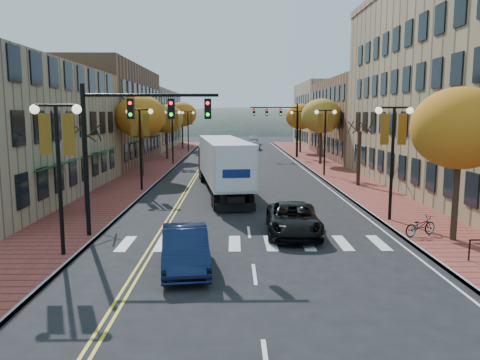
{
  "coord_description": "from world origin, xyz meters",
  "views": [
    {
      "loc": [
        -0.74,
        -18.04,
        5.68
      ],
      "look_at": [
        -0.4,
        6.51,
        2.2
      ],
      "focal_mm": 35.0,
      "sensor_mm": 36.0,
      "label": 1
    }
  ],
  "objects_px": {
    "semi_truck": "(222,161)",
    "navy_sedan": "(185,248)",
    "bicycle": "(420,226)",
    "black_suv": "(293,219)"
  },
  "relations": [
    {
      "from": "black_suv",
      "to": "bicycle",
      "type": "distance_m",
      "value": 5.79
    },
    {
      "from": "navy_sedan",
      "to": "bicycle",
      "type": "xyz_separation_m",
      "value": [
        10.32,
        4.05,
        -0.16
      ]
    },
    {
      "from": "navy_sedan",
      "to": "black_suv",
      "type": "relative_size",
      "value": 0.89
    },
    {
      "from": "bicycle",
      "to": "semi_truck",
      "type": "bearing_deg",
      "value": 11.46
    },
    {
      "from": "navy_sedan",
      "to": "bicycle",
      "type": "distance_m",
      "value": 11.09
    },
    {
      "from": "navy_sedan",
      "to": "bicycle",
      "type": "bearing_deg",
      "value": 14.45
    },
    {
      "from": "semi_truck",
      "to": "navy_sedan",
      "type": "relative_size",
      "value": 3.38
    },
    {
      "from": "black_suv",
      "to": "bicycle",
      "type": "relative_size",
      "value": 3.0
    },
    {
      "from": "semi_truck",
      "to": "navy_sedan",
      "type": "height_order",
      "value": "semi_truck"
    },
    {
      "from": "bicycle",
      "to": "black_suv",
      "type": "bearing_deg",
      "value": 56.86
    }
  ]
}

